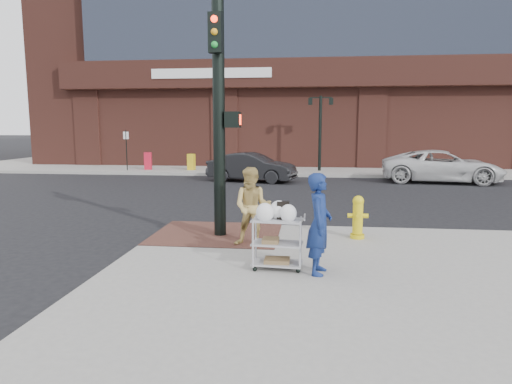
# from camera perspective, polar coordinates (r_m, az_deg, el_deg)

# --- Properties ---
(ground) EXTENTS (220.00, 220.00, 0.00)m
(ground) POSITION_cam_1_polar(r_m,az_deg,el_deg) (9.46, -2.42, -7.49)
(ground) COLOR black
(ground) RESTS_ON ground
(sidewalk_far) EXTENTS (65.00, 36.00, 0.15)m
(sidewalk_far) POSITION_cam_1_polar(r_m,az_deg,el_deg) (42.52, 21.80, 4.33)
(sidewalk_far) COLOR gray
(sidewalk_far) RESTS_ON ground
(brick_curb_ramp) EXTENTS (2.80, 2.40, 0.01)m
(brick_curb_ramp) POSITION_cam_1_polar(r_m,az_deg,el_deg) (10.38, -4.92, -5.19)
(brick_curb_ramp) COLOR #4F2C25
(brick_curb_ramp) RESTS_ON sidewalk_near
(lamp_post) EXTENTS (1.32, 0.22, 4.00)m
(lamp_post) POSITION_cam_1_polar(r_m,az_deg,el_deg) (24.99, 8.03, 8.31)
(lamp_post) COLOR black
(lamp_post) RESTS_ON sidewalk_far
(parking_sign) EXTENTS (0.05, 0.05, 2.20)m
(parking_sign) POSITION_cam_1_polar(r_m,az_deg,el_deg) (26.00, -15.88, 5.06)
(parking_sign) COLOR black
(parking_sign) RESTS_ON sidewalk_far
(traffic_signal_pole) EXTENTS (0.61, 0.51, 5.00)m
(traffic_signal_pole) POSITION_cam_1_polar(r_m,az_deg,el_deg) (9.95, -4.56, 9.76)
(traffic_signal_pole) COLOR black
(traffic_signal_pole) RESTS_ON sidewalk_near
(woman_blue) EXTENTS (0.48, 0.66, 1.67)m
(woman_blue) POSITION_cam_1_polar(r_m,az_deg,el_deg) (7.53, 7.92, -3.96)
(woman_blue) COLOR navy
(woman_blue) RESTS_ON sidewalk_near
(pedestrian_tan) EXTENTS (0.81, 0.65, 1.60)m
(pedestrian_tan) POSITION_cam_1_polar(r_m,az_deg,el_deg) (9.17, -0.44, -1.88)
(pedestrian_tan) COLOR tan
(pedestrian_tan) RESTS_ON sidewalk_near
(sedan_dark) EXTENTS (4.28, 2.25, 1.34)m
(sedan_dark) POSITION_cam_1_polar(r_m,az_deg,el_deg) (21.11, -0.53, 3.12)
(sedan_dark) COLOR black
(sedan_dark) RESTS_ON ground
(minivan_white) EXTENTS (5.56, 3.07, 1.47)m
(minivan_white) POSITION_cam_1_polar(r_m,az_deg,el_deg) (22.49, 22.23, 2.99)
(minivan_white) COLOR silver
(minivan_white) RESTS_ON ground
(utility_cart) EXTENTS (0.87, 0.54, 1.16)m
(utility_cart) POSITION_cam_1_polar(r_m,az_deg,el_deg) (7.76, 2.67, -5.85)
(utility_cart) COLOR #9F9FA4
(utility_cart) RESTS_ON sidewalk_near
(fire_hydrant) EXTENTS (0.44, 0.31, 0.94)m
(fire_hydrant) POSITION_cam_1_polar(r_m,az_deg,el_deg) (10.10, 12.61, -3.01)
(fire_hydrant) COLOR gold
(fire_hydrant) RESTS_ON sidewalk_near
(newsbox_red) EXTENTS (0.48, 0.45, 0.95)m
(newsbox_red) POSITION_cam_1_polar(r_m,az_deg,el_deg) (26.15, -13.35, 3.80)
(newsbox_red) COLOR red
(newsbox_red) RESTS_ON sidewalk_far
(newsbox_yellow) EXTENTS (0.42, 0.39, 0.88)m
(newsbox_yellow) POSITION_cam_1_polar(r_m,az_deg,el_deg) (25.49, -8.09, 3.75)
(newsbox_yellow) COLOR gold
(newsbox_yellow) RESTS_ON sidewalk_far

